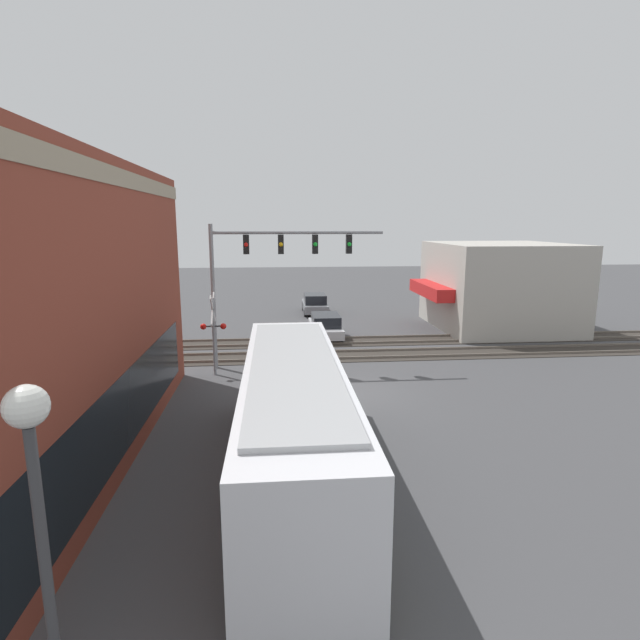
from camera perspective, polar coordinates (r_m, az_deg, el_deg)
The scene contains 12 objects.
ground_plane at distance 20.79m, azimuth 4.13°, elevation -8.46°, with size 120.00×120.00×0.00m, color #424244.
shop_building at distance 35.19m, azimuth 19.66°, elevation 3.68°, with size 8.70×9.27×5.62m.
city_bus at distance 13.45m, azimuth -2.99°, elevation -11.08°, with size 11.65×2.59×3.39m.
traffic_signal_gantry at distance 23.83m, azimuth -5.86°, elevation 6.89°, with size 0.42×8.19×6.88m.
crossing_signal at distance 23.22m, azimuth -12.09°, elevation -0.72°, with size 1.41×1.18×3.81m.
streetlamp at distance 6.64m, azimuth -28.74°, elevation -24.75°, with size 0.44×0.44×5.38m.
rail_track_near at distance 26.45m, azimuth 2.05°, elevation -4.09°, with size 2.60×60.00×0.15m.
rail_track_far at distance 29.53m, azimuth 1.27°, elevation -2.47°, with size 2.60×60.00×0.15m.
parked_car_silver at distance 30.62m, azimuth 0.63°, elevation -0.74°, with size 4.54×1.82×1.45m.
parked_car_grey at distance 38.69m, azimuth -0.60°, elevation 1.79°, with size 4.26×1.82×1.53m.
pedestrian_near_bus at distance 12.39m, azimuth 6.34°, elevation -18.40°, with size 0.34×0.34×1.69m.
pedestrian_at_crossing at distance 22.67m, azimuth -7.03°, elevation -4.51°, with size 0.34×0.34×1.73m.
Camera 1 is at (-19.33, 3.23, 6.94)m, focal length 28.00 mm.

